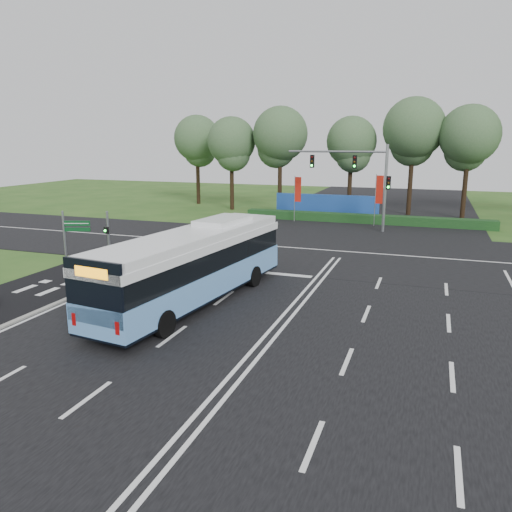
{
  "coord_description": "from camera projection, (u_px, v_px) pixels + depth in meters",
  "views": [
    {
      "loc": [
        5.58,
        -20.61,
        7.26
      ],
      "look_at": [
        -2.41,
        2.0,
        1.7
      ],
      "focal_mm": 35.0,
      "sensor_mm": 36.0,
      "label": 1
    }
  ],
  "objects": [
    {
      "name": "street_sign",
      "position": [
        71.0,
        237.0,
        26.15
      ],
      "size": [
        1.38,
        0.54,
        3.7
      ],
      "rotation": [
        0.0,
        0.0,
        0.34
      ],
      "color": "gray",
      "rests_on": "ground"
    },
    {
      "name": "hedge",
      "position": [
        364.0,
        219.0,
        44.79
      ],
      "size": [
        22.0,
        1.2,
        0.8
      ],
      "primitive_type": "cube",
      "color": "#133517",
      "rests_on": "ground"
    },
    {
      "name": "city_bus",
      "position": [
        194.0,
        265.0,
        22.42
      ],
      "size": [
        4.1,
        12.72,
        3.59
      ],
      "rotation": [
        0.0,
        0.0,
        -0.12
      ],
      "color": "#5F99DC",
      "rests_on": "ground"
    },
    {
      "name": "pedestrian_signal",
      "position": [
        108.0,
        238.0,
        28.38
      ],
      "size": [
        0.32,
        0.42,
        3.39
      ],
      "rotation": [
        0.0,
        0.0,
        -0.4
      ],
      "color": "gray",
      "rests_on": "ground"
    },
    {
      "name": "traffic_light_gantry",
      "position": [
        363.0,
        174.0,
        40.09
      ],
      "size": [
        8.41,
        0.28,
        7.0
      ],
      "color": "gray",
      "rests_on": "ground"
    },
    {
      "name": "bike_path",
      "position": [
        21.0,
        297.0,
        23.67
      ],
      "size": [
        5.0,
        18.0,
        0.06
      ],
      "primitive_type": "cube",
      "color": "black",
      "rests_on": "ground"
    },
    {
      "name": "banner_flag_mid",
      "position": [
        378.0,
        193.0,
        42.59
      ],
      "size": [
        0.66,
        0.13,
        4.48
      ],
      "rotation": [
        0.0,
        0.0,
        -0.11
      ],
      "color": "gray",
      "rests_on": "ground"
    },
    {
      "name": "kerb_strip",
      "position": [
        62.0,
        301.0,
        22.88
      ],
      "size": [
        0.25,
        18.0,
        0.12
      ],
      "primitive_type": "cube",
      "color": "gray",
      "rests_on": "ground"
    },
    {
      "name": "blue_hoarding",
      "position": [
        326.0,
        206.0,
        48.23
      ],
      "size": [
        10.0,
        0.3,
        2.2
      ],
      "primitive_type": "cube",
      "color": "#1D49A1",
      "rests_on": "ground"
    },
    {
      "name": "banner_flag_left",
      "position": [
        297.0,
        192.0,
        45.09
      ],
      "size": [
        0.62,
        0.07,
        4.17
      ],
      "rotation": [
        0.0,
        0.0,
        0.03
      ],
      "color": "gray",
      "rests_on": "ground"
    },
    {
      "name": "eucalyptus_row",
      "position": [
        397.0,
        132.0,
        48.37
      ],
      "size": [
        46.28,
        8.97,
        12.76
      ],
      "color": "black",
      "rests_on": "ground"
    },
    {
      "name": "ground",
      "position": [
        292.0,
        306.0,
        22.38
      ],
      "size": [
        120.0,
        120.0,
        0.0
      ],
      "primitive_type": "plane",
      "color": "#2A531B",
      "rests_on": "ground"
    },
    {
      "name": "road_main",
      "position": [
        292.0,
        306.0,
        22.37
      ],
      "size": [
        20.0,
        120.0,
        0.04
      ],
      "primitive_type": "cube",
      "color": "black",
      "rests_on": "ground"
    },
    {
      "name": "road_cross",
      "position": [
        339.0,
        251.0,
        33.4
      ],
      "size": [
        120.0,
        14.0,
        0.05
      ],
      "primitive_type": "cube",
      "color": "black",
      "rests_on": "ground"
    }
  ]
}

